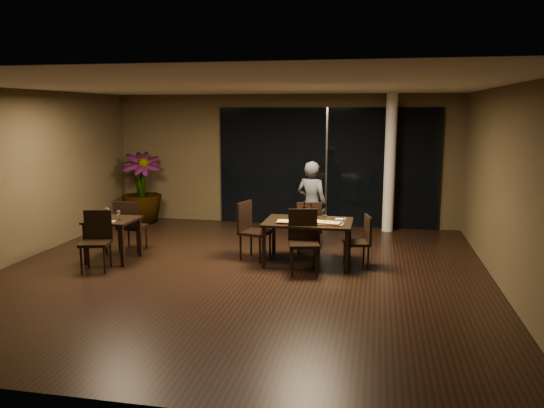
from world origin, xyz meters
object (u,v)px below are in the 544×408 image
(main_table, at_px, (308,225))
(chair_side_far, at_px, (130,224))
(chair_main_right, at_px, (361,239))
(chair_main_near, at_px, (303,238))
(chair_main_left, at_px, (251,227))
(diner, at_px, (312,205))
(bottle_b, at_px, (312,213))
(bottle_a, at_px, (304,211))
(side_table, at_px, (113,226))
(bottle_c, at_px, (311,211))
(chair_main_far, at_px, (309,224))
(potted_plant, at_px, (141,188))
(chair_side_near, at_px, (97,237))

(main_table, bearing_deg, chair_side_far, 178.58)
(main_table, bearing_deg, chair_main_right, -3.61)
(main_table, distance_m, chair_main_near, 0.53)
(main_table, bearing_deg, chair_main_left, 174.45)
(diner, xyz_separation_m, bottle_b, (0.14, -1.10, 0.05))
(diner, height_order, bottle_a, diner)
(diner, bearing_deg, side_table, 45.39)
(main_table, distance_m, bottle_b, 0.22)
(side_table, distance_m, chair_main_right, 4.34)
(side_table, relative_size, bottle_b, 2.92)
(chair_main_near, xyz_separation_m, chair_side_far, (-3.35, 0.60, -0.03))
(chair_side_far, relative_size, bottle_a, 3.03)
(chair_main_near, bearing_deg, chair_main_left, 136.12)
(chair_main_near, relative_size, chair_main_right, 1.16)
(chair_main_right, xyz_separation_m, bottle_c, (-0.88, 0.20, 0.40))
(main_table, height_order, chair_main_near, chair_main_near)
(chair_main_right, bearing_deg, bottle_b, -109.29)
(bottle_b, bearing_deg, chair_main_right, -4.62)
(chair_main_left, distance_m, bottle_a, 1.02)
(side_table, bearing_deg, diner, 25.85)
(chair_side_far, bearing_deg, main_table, 179.87)
(side_table, height_order, chair_main_far, chair_main_far)
(chair_main_near, height_order, chair_side_far, chair_main_near)
(chair_main_right, xyz_separation_m, chair_side_far, (-4.27, 0.14, 0.05))
(chair_main_right, xyz_separation_m, diner, (-0.99, 1.17, 0.34))
(diner, height_order, potted_plant, diner)
(side_table, bearing_deg, bottle_c, 10.54)
(chair_side_near, bearing_deg, chair_main_right, -0.47)
(chair_main_far, bearing_deg, bottle_c, 93.25)
(chair_main_left, relative_size, bottle_c, 3.47)
(chair_main_far, distance_m, bottle_b, 0.75)
(bottle_b, bearing_deg, diner, 97.38)
(potted_plant, bearing_deg, chair_side_near, -76.32)
(main_table, bearing_deg, diner, 94.12)
(chair_side_far, height_order, potted_plant, potted_plant)
(chair_main_left, xyz_separation_m, bottle_c, (1.07, 0.04, 0.32))
(main_table, relative_size, diner, 0.89)
(chair_main_far, distance_m, chair_main_right, 1.22)
(main_table, height_order, potted_plant, potted_plant)
(bottle_c, bearing_deg, diner, 96.43)
(bottle_c, bearing_deg, main_table, -102.13)
(chair_main_near, relative_size, chair_side_near, 1.05)
(bottle_a, bearing_deg, chair_side_near, -161.24)
(main_table, relative_size, side_table, 1.88)
(bottle_c, bearing_deg, potted_plant, 150.33)
(bottle_c, bearing_deg, chair_main_right, -12.49)
(chair_main_near, xyz_separation_m, bottle_a, (-0.07, 0.61, 0.33))
(chair_main_near, height_order, potted_plant, potted_plant)
(chair_main_right, distance_m, chair_side_near, 4.43)
(chair_main_right, bearing_deg, bottle_c, -117.16)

